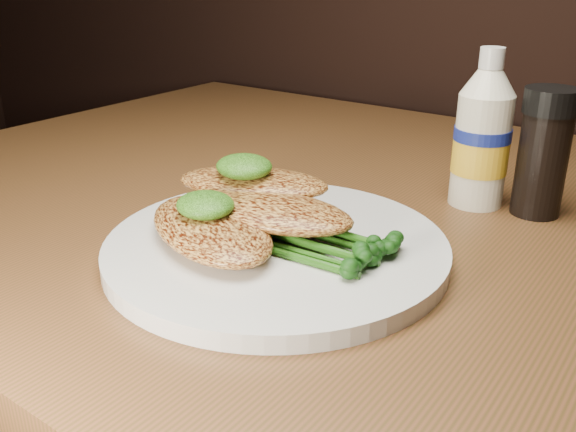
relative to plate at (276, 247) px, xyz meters
The scene contains 9 objects.
plate is the anchor object (origin of this frame).
chicken_front 0.06m from the plate, 138.55° to the right, with size 0.16×0.08×0.03m, color #CA8F40.
chicken_mid 0.03m from the plate, 149.24° to the left, with size 0.15×0.08×0.02m, color #CA8F40.
chicken_back 0.08m from the plate, 145.11° to the left, with size 0.14×0.07×0.02m, color #CA8F40.
pesto_front 0.07m from the plate, 143.58° to the right, with size 0.05×0.05×0.02m, color black.
pesto_back 0.08m from the plate, 153.09° to the left, with size 0.05×0.05×0.02m, color black.
broccolini_bundle 0.05m from the plate, ahead, with size 0.13×0.10×0.02m, color #205211, non-canonical shape.
mayo_bottle 0.25m from the plate, 66.89° to the left, with size 0.06×0.06×0.16m, color #EEE7CA, non-canonical shape.
pepper_grinder 0.28m from the plate, 56.27° to the left, with size 0.05×0.05×0.12m, color black, non-canonical shape.
Camera 1 is at (0.27, 0.51, 0.99)m, focal length 38.99 mm.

